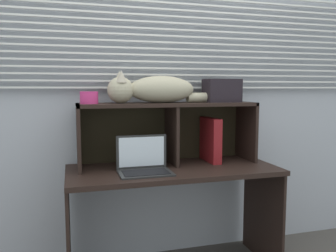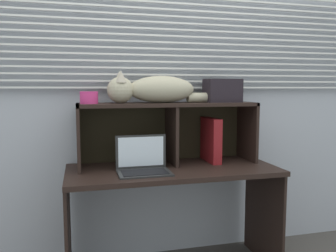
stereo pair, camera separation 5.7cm
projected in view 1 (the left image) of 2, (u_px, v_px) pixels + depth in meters
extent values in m
cube|color=#ACAFBA|center=(160.00, 82.00, 2.44)|extent=(4.40, 0.04, 2.50)
cube|color=silver|center=(162.00, 88.00, 2.40)|extent=(3.45, 0.02, 0.01)
cube|color=silver|center=(162.00, 81.00, 2.39)|extent=(3.45, 0.02, 0.01)
cube|color=silver|center=(162.00, 75.00, 2.39)|extent=(3.45, 0.02, 0.01)
cube|color=silver|center=(162.00, 68.00, 2.38)|extent=(3.45, 0.02, 0.01)
cube|color=silver|center=(162.00, 62.00, 2.38)|extent=(3.45, 0.02, 0.01)
cube|color=silver|center=(162.00, 55.00, 2.37)|extent=(3.45, 0.02, 0.01)
cube|color=silver|center=(162.00, 49.00, 2.37)|extent=(3.45, 0.02, 0.01)
cube|color=silver|center=(162.00, 42.00, 2.36)|extent=(3.45, 0.02, 0.01)
cube|color=silver|center=(162.00, 36.00, 2.36)|extent=(3.45, 0.02, 0.01)
cube|color=silver|center=(162.00, 29.00, 2.35)|extent=(3.45, 0.02, 0.01)
cube|color=silver|center=(162.00, 22.00, 2.35)|extent=(3.45, 0.02, 0.01)
cube|color=silver|center=(162.00, 16.00, 2.34)|extent=(3.45, 0.02, 0.01)
cube|color=silver|center=(162.00, 9.00, 2.34)|extent=(3.45, 0.02, 0.01)
cube|color=silver|center=(162.00, 2.00, 2.33)|extent=(3.45, 0.02, 0.01)
cube|color=black|center=(173.00, 170.00, 2.19)|extent=(1.32, 0.57, 0.03)
cube|color=black|center=(68.00, 235.00, 2.06)|extent=(0.02, 0.51, 0.67)
cube|color=black|center=(262.00, 213.00, 2.41)|extent=(0.02, 0.51, 0.67)
cube|color=black|center=(168.00, 104.00, 2.26)|extent=(1.17, 0.30, 0.02)
cube|color=black|center=(78.00, 137.00, 2.13)|extent=(0.02, 0.30, 0.41)
cube|color=black|center=(246.00, 131.00, 2.44)|extent=(0.02, 0.30, 0.41)
cube|color=black|center=(172.00, 135.00, 2.29)|extent=(0.02, 0.29, 0.38)
cube|color=black|center=(162.00, 131.00, 2.43)|extent=(1.17, 0.01, 0.41)
ellipsoid|color=#B5AC8E|center=(162.00, 89.00, 2.24)|extent=(0.44, 0.19, 0.17)
sphere|color=#B5AC8E|center=(120.00, 90.00, 2.17)|extent=(0.17, 0.17, 0.17)
cone|color=#B4A792|center=(121.00, 76.00, 2.12)|extent=(0.08, 0.08, 0.08)
cone|color=#B4AB91|center=(119.00, 77.00, 2.20)|extent=(0.08, 0.08, 0.08)
cylinder|color=#B5AC8E|center=(206.00, 97.00, 2.33)|extent=(0.26, 0.07, 0.07)
cube|color=#282828|center=(145.00, 173.00, 2.04)|extent=(0.31, 0.22, 0.01)
cube|color=#282828|center=(142.00, 152.00, 2.13)|extent=(0.31, 0.01, 0.21)
cube|color=white|center=(142.00, 152.00, 2.12)|extent=(0.28, 0.00, 0.18)
cube|color=black|center=(146.00, 172.00, 2.02)|extent=(0.27, 0.16, 0.00)
cube|color=maroon|center=(210.00, 140.00, 2.37)|extent=(0.06, 0.26, 0.30)
cube|color=#476E3F|center=(131.00, 164.00, 2.25)|extent=(0.16, 0.22, 0.01)
cube|color=tan|center=(132.00, 162.00, 2.25)|extent=(0.16, 0.22, 0.02)
cylinder|color=#D9377E|center=(89.00, 98.00, 2.12)|extent=(0.11, 0.11, 0.08)
cube|color=black|center=(222.00, 91.00, 2.36)|extent=(0.23, 0.16, 0.16)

